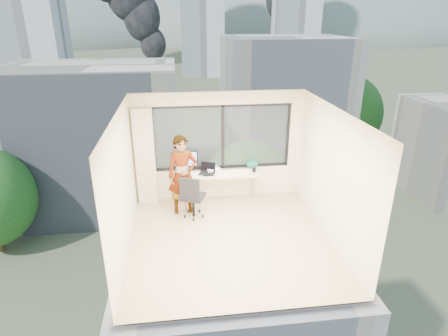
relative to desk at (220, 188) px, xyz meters
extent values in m
cube|color=#CEAE86|center=(0.00, -1.66, -0.38)|extent=(4.00, 4.00, 0.01)
cube|color=white|center=(0.00, -1.66, 2.23)|extent=(4.00, 4.00, 0.01)
cube|color=beige|center=(0.00, -3.66, 0.93)|extent=(4.00, 0.01, 2.60)
cube|color=beige|center=(-2.00, -1.66, 0.93)|extent=(0.01, 4.00, 2.60)
cube|color=beige|center=(2.00, -1.66, 0.93)|extent=(0.01, 4.00, 2.60)
cube|color=beige|center=(-1.72, 0.22, 0.77)|extent=(0.45, 0.14, 2.30)
cube|color=tan|center=(0.00, 0.00, 0.00)|extent=(1.80, 0.60, 0.75)
imported|color=#2D2D33|center=(-0.88, -0.35, 0.53)|extent=(0.70, 0.50, 1.80)
cube|color=white|center=(-0.17, 0.19, 0.41)|extent=(0.36, 0.33, 0.07)
cube|color=black|center=(-0.36, -0.12, 0.38)|extent=(0.11, 0.06, 0.01)
cylinder|color=black|center=(0.80, -0.01, 0.43)|extent=(0.09, 0.09, 0.11)
ellipsoid|color=#0C474D|center=(0.80, 0.21, 0.48)|extent=(0.31, 0.23, 0.22)
cube|color=#515B3D|center=(0.00, 118.34, -14.38)|extent=(400.00, 400.00, 0.04)
cube|color=beige|center=(-9.00, 28.34, -7.38)|extent=(16.00, 12.00, 14.00)
cube|color=silver|center=(12.00, 36.34, -6.38)|extent=(14.00, 13.00, 16.00)
cube|color=silver|center=(-35.00, 93.34, -0.38)|extent=(14.00, 14.00, 28.00)
cube|color=silver|center=(8.00, 118.34, 0.62)|extent=(13.00, 13.00, 30.00)
cube|color=silver|center=(45.00, 138.34, -1.38)|extent=(15.00, 15.00, 26.00)
cube|color=silver|center=(-60.00, 148.34, -3.38)|extent=(16.00, 14.00, 22.00)
ellipsoid|color=slate|center=(-120.00, 318.34, -14.38)|extent=(288.00, 216.00, 90.00)
ellipsoid|color=slate|center=(100.00, 318.34, -14.38)|extent=(300.00, 220.00, 96.00)
camera|label=1|loc=(-0.93, -7.95, 3.78)|focal=29.81mm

